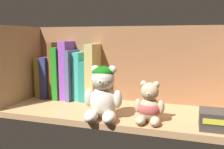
% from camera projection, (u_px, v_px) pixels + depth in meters
% --- Properties ---
extents(shelf_board, '(0.78, 0.27, 0.02)m').
position_uv_depth(shelf_board, '(120.00, 113.00, 0.83)').
color(shelf_board, tan).
rests_on(shelf_board, ground).
extents(shelf_back_panel, '(0.80, 0.01, 0.31)m').
position_uv_depth(shelf_back_panel, '(130.00, 67.00, 0.95)').
color(shelf_back_panel, '#8C5E3D').
rests_on(shelf_back_panel, ground).
extents(shelf_side_panel_left, '(0.02, 0.30, 0.31)m').
position_uv_depth(shelf_side_panel_left, '(19.00, 67.00, 0.93)').
color(shelf_side_panel_left, tan).
rests_on(shelf_side_panel_left, ground).
extents(book_0, '(0.03, 0.11, 0.16)m').
position_uv_depth(book_0, '(45.00, 77.00, 1.03)').
color(book_0, olive).
rests_on(book_0, shelf_board).
extents(book_1, '(0.03, 0.14, 0.17)m').
position_uv_depth(book_1, '(51.00, 76.00, 1.02)').
color(book_1, navy).
rests_on(book_1, shelf_board).
extents(book_2, '(0.02, 0.11, 0.23)m').
position_uv_depth(book_2, '(57.00, 70.00, 1.01)').
color(book_2, brown).
rests_on(book_2, shelf_board).
extents(book_3, '(0.02, 0.14, 0.21)m').
position_uv_depth(book_3, '(62.00, 72.00, 1.00)').
color(book_3, '#1E7F1C').
rests_on(book_3, shelf_board).
extents(book_4, '(0.03, 0.12, 0.23)m').
position_uv_depth(book_4, '(69.00, 70.00, 0.99)').
color(book_4, purple).
rests_on(book_4, shelf_board).
extents(book_5, '(0.02, 0.15, 0.20)m').
position_uv_depth(book_5, '(75.00, 74.00, 0.99)').
color(book_5, slate).
rests_on(book_5, shelf_board).
extents(book_6, '(0.03, 0.10, 0.19)m').
position_uv_depth(book_6, '(81.00, 76.00, 0.98)').
color(book_6, teal).
rests_on(book_6, shelf_board).
extents(book_7, '(0.03, 0.12, 0.15)m').
position_uv_depth(book_7, '(88.00, 80.00, 0.97)').
color(book_7, '#268277').
rests_on(book_7, shelf_board).
extents(book_8, '(0.03, 0.14, 0.22)m').
position_uv_depth(book_8, '(95.00, 72.00, 0.96)').
color(book_8, tan).
rests_on(book_8, shelf_board).
extents(teddy_bear_larger, '(0.12, 0.12, 0.16)m').
position_uv_depth(teddy_bear_larger, '(103.00, 94.00, 0.74)').
color(teddy_bear_larger, beige).
rests_on(teddy_bear_larger, shelf_board).
extents(teddy_bear_smaller, '(0.09, 0.09, 0.12)m').
position_uv_depth(teddy_bear_smaller, '(149.00, 106.00, 0.72)').
color(teddy_bear_smaller, tan).
rests_on(teddy_bear_smaller, shelf_board).
extents(small_product_box, '(0.10, 0.08, 0.05)m').
position_uv_depth(small_product_box, '(218.00, 120.00, 0.66)').
color(small_product_box, '#38332D').
rests_on(small_product_box, shelf_board).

